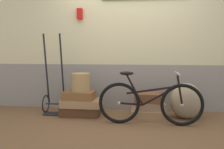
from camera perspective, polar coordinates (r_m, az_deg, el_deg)
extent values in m
cube|color=brown|center=(3.88, 3.11, -11.73)|extent=(9.12, 5.20, 0.06)
cube|color=gray|center=(4.60, 3.77, -2.94)|extent=(7.12, 0.20, 0.87)
cube|color=beige|center=(4.60, 3.90, 14.65)|extent=(7.12, 0.20, 1.94)
cube|color=red|center=(4.59, -7.89, 14.49)|extent=(0.10, 0.08, 0.20)
cube|color=#4C2D19|center=(4.22, -7.67, -8.70)|extent=(0.68, 0.43, 0.17)
cube|color=#9E754C|center=(4.16, -7.31, -6.86)|extent=(0.70, 0.44, 0.13)
cube|color=brown|center=(4.13, -8.02, -5.05)|extent=(0.55, 0.39, 0.14)
cube|color=#9E754C|center=(4.09, 8.80, -9.43)|extent=(0.57, 0.41, 0.14)
cube|color=#937051|center=(4.08, 9.37, -7.58)|extent=(0.49, 0.36, 0.12)
cube|color=brown|center=(4.06, 8.86, -5.59)|extent=(0.47, 0.37, 0.16)
cylinder|color=#A8844C|center=(4.11, -7.59, -1.86)|extent=(0.32, 0.32, 0.31)
torus|color=black|center=(4.50, -15.88, -6.87)|extent=(0.03, 0.33, 0.33)
torus|color=black|center=(4.38, -11.55, -7.12)|extent=(0.03, 0.33, 0.33)
cylinder|color=black|center=(4.44, -13.74, -7.00)|extent=(0.35, 0.02, 0.02)
cylinder|color=black|center=(4.40, -15.76, 1.25)|extent=(0.03, 0.20, 1.27)
cylinder|color=black|center=(4.29, -12.11, 1.23)|extent=(0.03, 0.20, 1.27)
cube|color=black|center=(4.38, -14.19, -9.32)|extent=(0.31, 0.22, 0.02)
ellipsoid|color=#9E8966|center=(4.14, 17.63, -6.14)|extent=(0.52, 0.44, 0.60)
torus|color=black|center=(3.68, 1.78, -6.99)|extent=(0.65, 0.06, 0.65)
sphere|color=#B2B2B7|center=(3.68, 1.78, -6.99)|extent=(0.05, 0.05, 0.05)
torus|color=black|center=(3.71, 16.75, -7.14)|extent=(0.65, 0.06, 0.65)
sphere|color=#B2B2B7|center=(3.71, 16.75, -7.14)|extent=(0.05, 0.05, 0.05)
cube|color=black|center=(3.65, 11.56, -5.12)|extent=(0.53, 0.04, 0.32)
cube|color=black|center=(3.62, 5.56, -3.72)|extent=(0.27, 0.03, 0.48)
cube|color=black|center=(3.67, 4.63, -7.18)|extent=(0.37, 0.03, 0.04)
cube|color=black|center=(3.62, 9.61, -3.77)|extent=(0.77, 0.04, 0.15)
cube|color=black|center=(3.66, 16.23, -3.71)|extent=(0.11, 0.03, 0.46)
ellipsoid|color=black|center=(3.60, 3.61, 0.30)|extent=(0.22, 0.09, 0.06)
cylinder|color=#A5A5AD|center=(3.62, 15.71, 0.27)|extent=(0.03, 0.46, 0.02)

